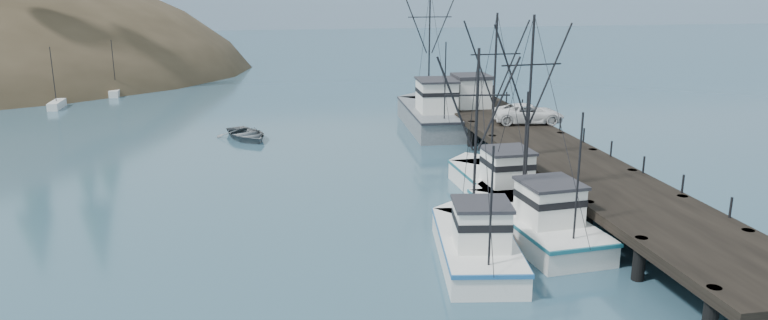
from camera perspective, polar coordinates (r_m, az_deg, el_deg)
ground at (r=28.08m, az=0.37°, el=-12.52°), size 400.00×400.00×0.00m
pier at (r=45.92m, az=14.08°, el=0.36°), size 6.00×44.00×2.00m
distant_ridge at (r=195.44m, az=-5.88°, el=11.21°), size 360.00×40.00×26.00m
distant_ridge_far at (r=212.85m, az=-19.99°, el=10.71°), size 180.00×25.00×18.00m
moored_sailboats at (r=89.05m, az=-28.78°, el=5.06°), size 24.20×20.02×6.35m
trawler_near at (r=36.46m, az=12.28°, el=-4.80°), size 4.62×11.44×11.52m
trawler_mid at (r=32.86m, az=7.61°, el=-6.84°), size 4.65×10.22×10.21m
trawler_far at (r=42.29m, az=9.36°, el=-1.87°), size 3.90×10.98×11.28m
work_vessel at (r=60.68m, az=3.97°, el=3.86°), size 4.93×14.75×12.45m
pier_shed at (r=59.98m, az=7.28°, el=5.77°), size 3.00×3.20×2.80m
pickup_truck at (r=53.99m, az=11.94°, el=3.81°), size 5.71×3.22×1.51m
motorboat at (r=57.57m, az=-11.37°, el=1.73°), size 5.72×6.53×1.13m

